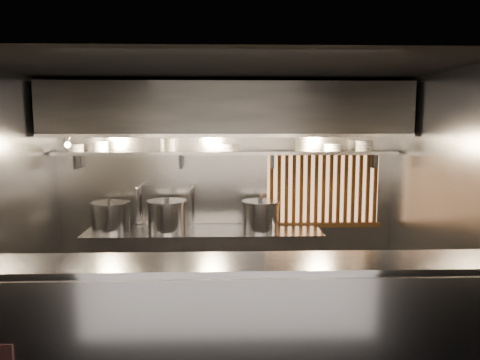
{
  "coord_description": "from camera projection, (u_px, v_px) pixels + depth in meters",
  "views": [
    {
      "loc": [
        -0.03,
        -4.73,
        2.29
      ],
      "look_at": [
        0.15,
        0.55,
        1.62
      ],
      "focal_mm": 35.0,
      "sensor_mm": 36.0,
      "label": 1
    }
  ],
  "objects": [
    {
      "name": "wall_left",
      "position": [
        5.0,
        209.0,
        4.73
      ],
      "size": [
        0.0,
        3.0,
        3.0
      ],
      "primitive_type": "plane",
      "rotation": [
        1.57,
        0.0,
        1.57
      ],
      "color": "gray",
      "rests_on": "floor"
    },
    {
      "name": "bowl_stack_1",
      "position": [
        101.0,
        146.0,
        5.99
      ],
      "size": [
        0.2,
        0.2,
        0.13
      ],
      "color": "white",
      "rests_on": "bowl_shelf"
    },
    {
      "name": "bowl_stack_5",
      "position": [
        332.0,
        147.0,
        6.09
      ],
      "size": [
        0.23,
        0.23,
        0.09
      ],
      "color": "white",
      "rests_on": "bowl_shelf"
    },
    {
      "name": "faucet_left",
      "position": [
        139.0,
        196.0,
        6.13
      ],
      "size": [
        0.04,
        0.3,
        0.5
      ],
      "color": "silver",
      "rests_on": "wall_back"
    },
    {
      "name": "bowl_shelf",
      "position": [
        227.0,
        153.0,
        6.05
      ],
      "size": [
        4.4,
        0.34,
        0.04
      ],
      "primitive_type": "cube",
      "color": "#A0A0A5",
      "rests_on": "wall_back"
    },
    {
      "name": "wood_screen",
      "position": [
        323.0,
        189.0,
        6.29
      ],
      "size": [
        1.56,
        0.09,
        1.04
      ],
      "color": "#FFB572",
      "rests_on": "wall_back"
    },
    {
      "name": "floor",
      "position": [
        228.0,
        337.0,
        4.98
      ],
      "size": [
        4.5,
        4.5,
        0.0
      ],
      "primitive_type": "plane",
      "color": "black",
      "rests_on": "ground"
    },
    {
      "name": "wall_right",
      "position": [
        443.0,
        207.0,
        4.88
      ],
      "size": [
        0.0,
        3.0,
        3.0
      ],
      "primitive_type": "plane",
      "rotation": [
        1.57,
        0.0,
        -1.57
      ],
      "color": "gray",
      "rests_on": "floor"
    },
    {
      "name": "stock_pot_mid",
      "position": [
        111.0,
        216.0,
        5.93
      ],
      "size": [
        0.6,
        0.6,
        0.41
      ],
      "rotation": [
        0.0,
        0.0,
        -0.23
      ],
      "color": "#A0A0A5",
      "rests_on": "cooking_bench"
    },
    {
      "name": "bowl_stack_4",
      "position": [
        303.0,
        144.0,
        6.07
      ],
      "size": [
        0.22,
        0.22,
        0.17
      ],
      "color": "white",
      "rests_on": "bowl_shelf"
    },
    {
      "name": "wall_back",
      "position": [
        227.0,
        187.0,
        6.29
      ],
      "size": [
        4.5,
        0.0,
        4.5
      ],
      "primitive_type": "plane",
      "rotation": [
        1.57,
        0.0,
        0.0
      ],
      "color": "gray",
      "rests_on": "floor"
    },
    {
      "name": "bowl_stack_0",
      "position": [
        76.0,
        148.0,
        5.98
      ],
      "size": [
        0.21,
        0.21,
        0.09
      ],
      "color": "white",
      "rests_on": "bowl_shelf"
    },
    {
      "name": "heat_lamp",
      "position": [
        66.0,
        140.0,
        5.5
      ],
      "size": [
        0.25,
        0.35,
        0.2
      ],
      "color": "#A0A0A5",
      "rests_on": "exhaust_hood"
    },
    {
      "name": "stock_pot_left",
      "position": [
        167.0,
        216.0,
        5.91
      ],
      "size": [
        0.62,
        0.62,
        0.43
      ],
      "rotation": [
        0.0,
        0.0,
        -0.27
      ],
      "color": "#A0A0A5",
      "rests_on": "cooking_bench"
    },
    {
      "name": "bowl_stack_6",
      "position": [
        364.0,
        146.0,
        6.1
      ],
      "size": [
        0.23,
        0.23,
        0.13
      ],
      "color": "white",
      "rests_on": "bowl_shelf"
    },
    {
      "name": "exhaust_hood",
      "position": [
        227.0,
        110.0,
        5.76
      ],
      "size": [
        4.4,
        0.81,
        0.65
      ],
      "color": "#2D2D30",
      "rests_on": "ceiling"
    },
    {
      "name": "faucet_right",
      "position": [
        193.0,
        196.0,
        6.15
      ],
      "size": [
        0.04,
        0.3,
        0.5
      ],
      "color": "silver",
      "rests_on": "wall_back"
    },
    {
      "name": "serving_counter",
      "position": [
        229.0,
        326.0,
        3.96
      ],
      "size": [
        4.5,
        0.56,
        1.13
      ],
      "color": "#A0A0A5",
      "rests_on": "floor"
    },
    {
      "name": "ceiling",
      "position": [
        227.0,
        69.0,
        4.63
      ],
      "size": [
        4.5,
        4.5,
        0.0
      ],
      "primitive_type": "plane",
      "rotation": [
        3.14,
        0.0,
        0.0
      ],
      "color": "black",
      "rests_on": "wall_back"
    },
    {
      "name": "pendant_bulb",
      "position": [
        219.0,
        147.0,
        5.92
      ],
      "size": [
        0.09,
        0.09,
        0.19
      ],
      "color": "#2D2D30",
      "rests_on": "exhaust_hood"
    },
    {
      "name": "stock_pot_right",
      "position": [
        260.0,
        216.0,
        5.94
      ],
      "size": [
        0.62,
        0.62,
        0.42
      ],
      "rotation": [
        0.0,
        0.0,
        -0.37
      ],
      "color": "#A0A0A5",
      "rests_on": "cooking_bench"
    },
    {
      "name": "bowl_stack_2",
      "position": [
        168.0,
        145.0,
        6.01
      ],
      "size": [
        0.2,
        0.2,
        0.17
      ],
      "color": "white",
      "rests_on": "bowl_shelf"
    },
    {
      "name": "bowl_stack_3",
      "position": [
        230.0,
        148.0,
        6.04
      ],
      "size": [
        0.24,
        0.24,
        0.09
      ],
      "color": "white",
      "rests_on": "bowl_shelf"
    },
    {
      "name": "cooking_bench",
      "position": [
        204.0,
        264.0,
        6.03
      ],
      "size": [
        3.0,
        0.7,
        0.9
      ],
      "primitive_type": "cube",
      "color": "#A0A0A5",
      "rests_on": "floor"
    }
  ]
}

